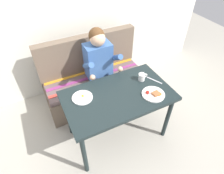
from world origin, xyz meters
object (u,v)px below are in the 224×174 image
(table, at_px, (118,100))
(coffee_mug, at_px, (142,77))
(couch, at_px, (94,82))
(plate_breakfast, at_px, (153,94))
(person, at_px, (100,64))
(plate_eggs, at_px, (82,97))
(knife, at_px, (154,80))

(table, xyz_separation_m, coffee_mug, (0.37, 0.10, 0.13))
(couch, relative_size, plate_breakfast, 5.74)
(table, distance_m, person, 0.60)
(couch, height_order, plate_breakfast, couch)
(person, relative_size, plate_breakfast, 4.83)
(plate_breakfast, relative_size, plate_eggs, 1.13)
(table, distance_m, knife, 0.51)
(couch, distance_m, knife, 0.98)
(couch, xyz_separation_m, coffee_mug, (0.37, -0.67, 0.45))
(plate_eggs, distance_m, coffee_mug, 0.74)
(couch, distance_m, plate_breakfast, 1.08)
(plate_breakfast, distance_m, coffee_mug, 0.28)
(table, relative_size, plate_eggs, 5.38)
(table, bearing_deg, couch, 90.00)
(couch, distance_m, coffee_mug, 0.88)
(table, height_order, knife, knife)
(table, xyz_separation_m, person, (0.05, 0.59, 0.09))
(person, bearing_deg, coffee_mug, -56.88)
(plate_eggs, bearing_deg, coffee_mug, -1.89)
(table, relative_size, person, 0.99)
(plate_eggs, bearing_deg, couch, 60.10)
(table, relative_size, coffee_mug, 10.17)
(table, xyz_separation_m, knife, (0.50, 0.02, 0.08))
(table, distance_m, coffee_mug, 0.40)
(person, height_order, coffee_mug, person)
(table, height_order, couch, couch)
(plate_eggs, bearing_deg, person, 48.13)
(couch, height_order, person, person)
(couch, relative_size, plate_eggs, 6.46)
(table, height_order, coffee_mug, coffee_mug)
(coffee_mug, xyz_separation_m, knife, (0.13, -0.08, -0.04))
(person, bearing_deg, plate_breakfast, -68.87)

